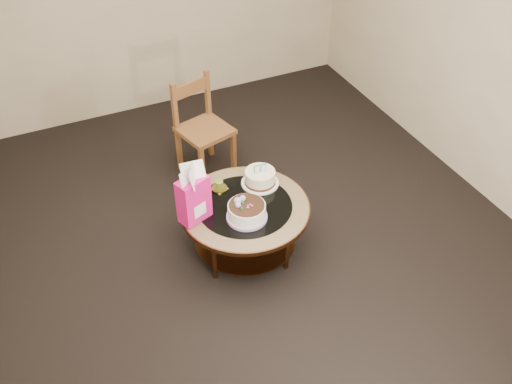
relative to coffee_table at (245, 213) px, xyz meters
name	(u,v)px	position (x,y,z in m)	size (l,w,h in m)	color
ground	(245,247)	(0.00, 0.00, -0.38)	(5.00, 5.00, 0.00)	black
room_walls	(243,81)	(0.00, 0.00, 1.16)	(4.52, 5.02, 2.61)	#C5B695
coffee_table	(245,213)	(0.00, 0.00, 0.00)	(1.02, 1.02, 0.46)	brown
decorated_cake	(247,212)	(-0.05, -0.14, 0.14)	(0.31, 0.31, 0.18)	#AD90CC
cream_cake	(260,178)	(0.22, 0.19, 0.14)	(0.31, 0.31, 0.19)	white
gift_bag	(193,194)	(-0.40, 0.03, 0.32)	(0.27, 0.23, 0.48)	#F21692
pillar_candle	(219,187)	(-0.10, 0.26, 0.11)	(0.14, 0.14, 0.09)	#CABE53
dining_chair	(202,128)	(0.08, 1.14, 0.09)	(0.52, 0.52, 0.93)	brown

